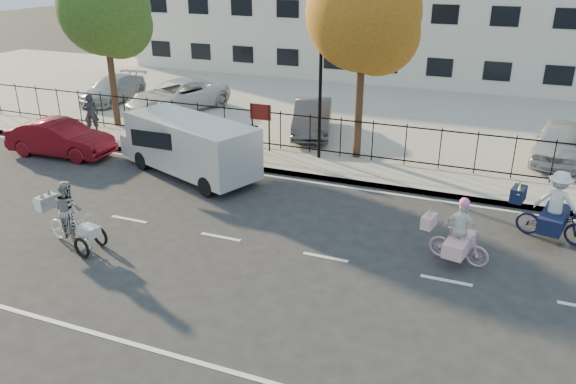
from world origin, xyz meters
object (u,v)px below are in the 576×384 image
at_px(bull_bike, 554,213).
at_px(red_sedan, 60,138).
at_px(unicorn_bike, 459,239).
at_px(lot_car_a, 113,89).
at_px(pedestrian, 91,114).
at_px(lot_car_c, 313,117).
at_px(lot_car_b, 178,96).
at_px(white_van, 189,145).
at_px(lot_car_d, 560,142).
at_px(lamppost, 320,78).
at_px(zebra_trike, 70,221).

distance_m(bull_bike, red_sedan, 17.17).
relative_size(unicorn_bike, lot_car_a, 0.41).
height_order(pedestrian, lot_car_c, pedestrian).
distance_m(lot_car_a, lot_car_b, 4.14).
bearing_deg(white_van, lot_car_d, 47.84).
bearing_deg(white_van, lamppost, 60.29).
bearing_deg(red_sedan, lamppost, -75.69).
bearing_deg(zebra_trike, lot_car_c, -1.81).
distance_m(unicorn_bike, lot_car_c, 10.96).
relative_size(zebra_trike, pedestrian, 1.24).
xyz_separation_m(zebra_trike, red_sedan, (-5.40, 5.59, -0.02)).
distance_m(zebra_trike, lot_car_d, 16.77).
distance_m(bull_bike, lot_car_c, 11.06).
xyz_separation_m(unicorn_bike, lot_car_c, (-6.83, 8.57, 0.20)).
relative_size(lot_car_a, lot_car_b, 0.83).
xyz_separation_m(lamppost, bull_bike, (7.80, -3.59, -2.33)).
bearing_deg(bull_bike, unicorn_bike, 147.27).
xyz_separation_m(lot_car_a, lot_car_d, (20.85, -1.47, 0.08)).
distance_m(zebra_trike, lot_car_b, 13.37).
bearing_deg(bull_bike, white_van, 99.40).
relative_size(red_sedan, lot_car_d, 0.99).
xyz_separation_m(pedestrian, lot_car_a, (-2.79, 5.04, -0.22)).
xyz_separation_m(lamppost, pedestrian, (-9.84, -0.61, -2.11)).
bearing_deg(lamppost, red_sedan, -162.21).
bearing_deg(zebra_trike, red_sedan, 55.64).
height_order(lamppost, zebra_trike, lamppost).
bearing_deg(white_van, red_sedan, -158.70).
height_order(white_van, lot_car_b, white_van).
height_order(bull_bike, pedestrian, bull_bike).
height_order(red_sedan, lot_car_a, lot_car_a).
bearing_deg(lot_car_b, bull_bike, -5.59).
bearing_deg(lot_car_d, bull_bike, -86.14).
xyz_separation_m(bull_bike, pedestrian, (-17.65, 2.98, 0.22)).
bearing_deg(bull_bike, pedestrian, 92.77).
bearing_deg(pedestrian, lot_car_c, 166.73).
bearing_deg(lot_car_b, zebra_trike, -50.74).
distance_m(white_van, lot_car_a, 11.61).
height_order(unicorn_bike, lot_car_a, unicorn_bike).
xyz_separation_m(bull_bike, red_sedan, (-17.15, 0.59, -0.10)).
bearing_deg(lot_car_a, lot_car_d, -8.15).
height_order(zebra_trike, pedestrian, pedestrian).
distance_m(unicorn_bike, pedestrian, 16.29).
relative_size(bull_bike, lot_car_c, 0.51).
height_order(lot_car_b, lot_car_d, lot_car_b).
distance_m(red_sedan, lot_car_c, 9.97).
relative_size(lamppost, lot_car_a, 1.00).
relative_size(red_sedan, lot_car_a, 0.95).
bearing_deg(lamppost, pedestrian, -176.43).
distance_m(lamppost, pedestrian, 10.09).
height_order(zebra_trike, lot_car_a, zebra_trike).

